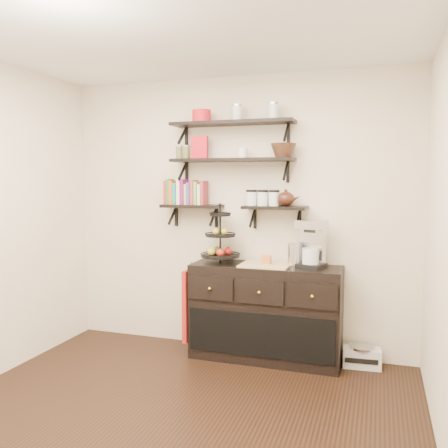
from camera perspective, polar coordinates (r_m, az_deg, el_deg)
floor at (r=3.51m, az=-7.66°, el=-23.63°), size 3.50×3.50×0.00m
ceiling at (r=3.23m, az=-8.32°, el=23.39°), size 3.50×3.50×0.02m
back_wall at (r=4.72m, az=1.45°, el=1.14°), size 3.50×0.02×2.70m
shelf_top at (r=4.61m, az=0.99°, el=12.02°), size 1.20×0.27×0.23m
shelf_mid at (r=4.58m, az=0.98°, el=7.66°), size 1.20×0.27×0.23m
shelf_low_left at (r=4.74m, az=-3.84°, el=2.09°), size 0.60×0.25×0.23m
shelf_low_right at (r=4.49m, az=6.15°, el=1.89°), size 0.60×0.25×0.23m
cookbooks at (r=4.75m, az=-4.45°, el=3.75°), size 0.43×0.15×0.26m
glass_canisters at (r=4.51m, az=4.66°, el=3.03°), size 0.32×0.10×0.13m
sideboard at (r=4.56m, az=5.01°, el=-10.52°), size 1.40×0.50×0.92m
fruit_stand at (r=4.55m, az=-0.40°, el=-2.32°), size 0.37×0.37×0.55m
candle at (r=4.44m, az=5.12°, el=-4.26°), size 0.08×0.08×0.08m
coffee_maker at (r=4.38m, az=10.48°, el=-2.48°), size 0.29×0.29×0.43m
thermal_carafe at (r=4.36m, az=8.40°, el=-3.76°), size 0.11×0.11×0.22m
apron at (r=4.67m, az=-4.15°, el=-9.60°), size 0.04×0.30×0.69m
radio at (r=4.63m, az=16.24°, el=-15.09°), size 0.34×0.24×0.20m
recipe_box at (r=4.69m, az=-2.95°, el=9.17°), size 0.16×0.07×0.22m
walnut_bowl at (r=4.46m, az=7.15°, el=8.76°), size 0.24×0.24×0.13m
ramekins at (r=4.55m, az=2.25°, el=8.51°), size 0.09×0.09×0.10m
teapot at (r=4.47m, az=7.45°, el=3.17°), size 0.22×0.17×0.16m
red_pot at (r=4.72m, az=-2.72°, el=12.82°), size 0.18×0.18×0.12m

